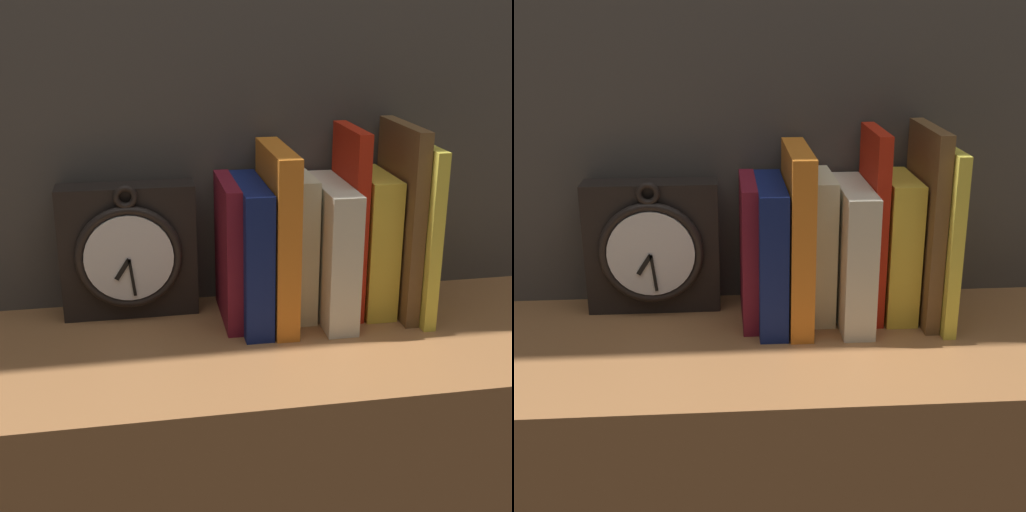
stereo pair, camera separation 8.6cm
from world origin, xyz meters
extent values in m
cube|color=black|center=(-0.15, 0.13, 0.79)|extent=(0.18, 0.05, 0.18)
torus|color=black|center=(-0.15, 0.10, 0.79)|extent=(0.14, 0.01, 0.14)
cylinder|color=silver|center=(-0.15, 0.09, 0.79)|extent=(0.12, 0.01, 0.12)
cube|color=black|center=(-0.16, 0.09, 0.78)|extent=(0.02, 0.00, 0.03)
cube|color=black|center=(-0.15, 0.09, 0.77)|extent=(0.01, 0.00, 0.05)
torus|color=black|center=(-0.15, 0.10, 0.88)|extent=(0.03, 0.01, 0.03)
cube|color=maroon|center=(-0.02, 0.08, 0.80)|extent=(0.02, 0.13, 0.19)
cube|color=navy|center=(0.01, 0.07, 0.80)|extent=(0.04, 0.15, 0.19)
cube|color=orange|center=(0.04, 0.07, 0.82)|extent=(0.03, 0.16, 0.23)
cube|color=beige|center=(0.07, 0.09, 0.80)|extent=(0.03, 0.12, 0.20)
cube|color=beige|center=(0.11, 0.07, 0.80)|extent=(0.04, 0.16, 0.19)
cube|color=red|center=(0.14, 0.09, 0.83)|extent=(0.02, 0.12, 0.25)
cube|color=yellow|center=(0.18, 0.09, 0.80)|extent=(0.04, 0.12, 0.19)
cube|color=brown|center=(0.21, 0.08, 0.83)|extent=(0.02, 0.14, 0.26)
cube|color=yellow|center=(0.23, 0.07, 0.82)|extent=(0.02, 0.16, 0.24)
camera|label=1|loc=(-0.14, -0.80, 1.11)|focal=50.00mm
camera|label=2|loc=(-0.06, -0.81, 1.11)|focal=50.00mm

